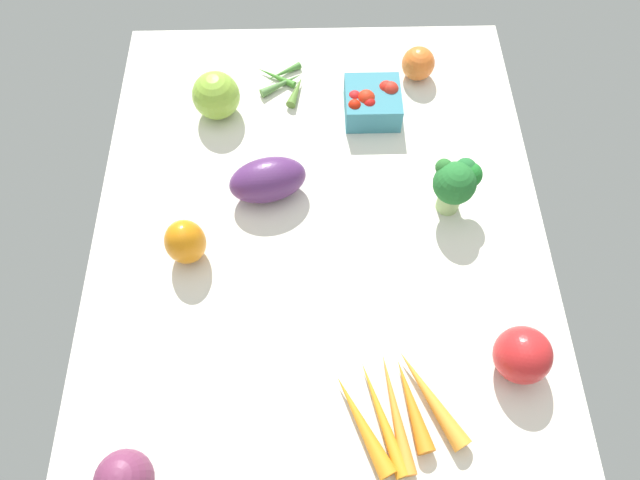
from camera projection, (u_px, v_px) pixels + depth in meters
tablecloth at (320, 249)px, 98.23cm from camera, size 104.00×76.00×2.00cm
bell_pepper_orange at (185, 242)px, 92.90cm from camera, size 7.79×7.79×8.44cm
carrot_bunch at (398, 410)px, 82.94cm from camera, size 18.51×19.52×2.86cm
bell_pepper_red at (523, 355)px, 83.73cm from camera, size 11.67×11.67×8.67cm
heirloom_tomato_green at (216, 96)px, 107.75cm from camera, size 8.78×8.78×8.78cm
eggplant at (268, 180)px, 99.25cm from camera, size 10.53×14.64×7.59cm
heirloom_tomato_orange at (418, 64)px, 113.34cm from camera, size 6.41×6.41×6.41cm
okra_pile at (285, 83)px, 114.14cm from camera, size 11.52×10.15×1.87cm
broccoli_head at (456, 182)px, 95.54cm from camera, size 7.50×8.19×10.60cm
berry_basket at (372, 102)px, 108.80cm from camera, size 10.20×10.20×6.46cm
red_onion_center at (124, 480)px, 76.05cm from camera, size 7.71×7.71×7.71cm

